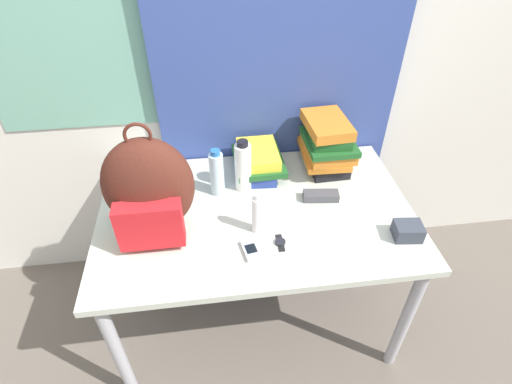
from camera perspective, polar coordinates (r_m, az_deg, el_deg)
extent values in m
cube|color=silver|center=(1.81, -2.18, 20.93)|extent=(6.00, 0.05, 2.50)
cube|color=#75B299|center=(1.80, -19.92, 20.31)|extent=(1.10, 0.01, 0.80)
cube|color=#384C93|center=(1.78, 3.55, 20.56)|extent=(1.10, 0.04, 2.50)
cube|color=beige|center=(1.67, 0.00, -3.03)|extent=(1.30, 0.82, 0.03)
cylinder|color=#B2B2B7|center=(1.78, -19.07, -20.99)|extent=(0.05, 0.05, 0.68)
cylinder|color=#B2B2B7|center=(1.88, 20.61, -16.60)|extent=(0.05, 0.05, 0.68)
cylinder|color=#B2B2B7|center=(2.21, -16.76, -4.89)|extent=(0.05, 0.05, 0.68)
cylinder|color=#B2B2B7|center=(2.29, 13.68, -2.23)|extent=(0.05, 0.05, 0.68)
ellipsoid|color=#512319|center=(1.51, -15.07, 0.81)|extent=(0.33, 0.20, 0.40)
cube|color=red|center=(1.47, -14.89, -4.57)|extent=(0.23, 0.07, 0.18)
torus|color=#512319|center=(1.39, -16.57, 7.78)|extent=(0.10, 0.01, 0.10)
cube|color=navy|center=(1.85, 0.11, 3.50)|extent=(0.18, 0.26, 0.05)
cube|color=#1E5623|center=(1.83, 0.36, 4.52)|extent=(0.23, 0.28, 0.03)
cube|color=yellow|center=(1.81, 0.29, 5.44)|extent=(0.18, 0.23, 0.05)
cube|color=black|center=(1.90, 10.08, 4.11)|extent=(0.17, 0.22, 0.06)
cube|color=orange|center=(1.89, 9.62, 5.43)|extent=(0.21, 0.28, 0.03)
cube|color=orange|center=(1.86, 10.23, 6.15)|extent=(0.21, 0.25, 0.05)
cube|color=#1E5623|center=(1.84, 10.37, 7.12)|extent=(0.22, 0.26, 0.03)
cube|color=#1E5623|center=(1.82, 10.30, 8.10)|extent=(0.18, 0.23, 0.04)
cube|color=orange|center=(1.80, 10.12, 9.47)|extent=(0.19, 0.26, 0.05)
cylinder|color=silver|center=(1.70, -5.61, 2.56)|extent=(0.06, 0.06, 0.20)
cylinder|color=#286BB7|center=(1.63, -5.85, 5.63)|extent=(0.04, 0.04, 0.02)
cylinder|color=white|center=(1.71, -1.85, 3.51)|extent=(0.07, 0.07, 0.22)
cylinder|color=black|center=(1.64, -1.94, 6.94)|extent=(0.05, 0.05, 0.02)
cylinder|color=white|center=(1.52, 0.16, -3.30)|extent=(0.04, 0.04, 0.16)
cylinder|color=white|center=(1.46, 0.16, -0.67)|extent=(0.03, 0.03, 0.02)
cube|color=#B7BCC6|center=(1.50, -0.73, -8.30)|extent=(0.07, 0.11, 0.02)
cube|color=black|center=(1.49, -0.73, -8.08)|extent=(0.05, 0.05, 0.00)
cube|color=#47474C|center=(1.73, 9.25, -0.56)|extent=(0.16, 0.07, 0.04)
cube|color=#383D47|center=(1.64, 20.86, -5.21)|extent=(0.11, 0.09, 0.06)
cube|color=black|center=(1.53, 3.48, -7.27)|extent=(0.02, 0.09, 0.00)
cylinder|color=#232328|center=(1.53, 3.49, -7.16)|extent=(0.04, 0.04, 0.01)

